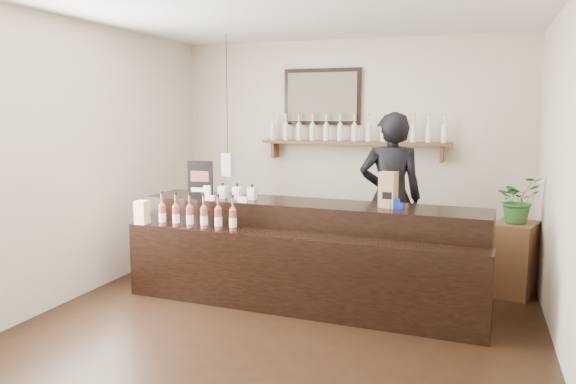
# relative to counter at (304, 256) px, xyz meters

# --- Properties ---
(ground) EXTENTS (5.00, 5.00, 0.00)m
(ground) POSITION_rel_counter_xyz_m (0.01, -0.57, -0.46)
(ground) COLOR black
(ground) RESTS_ON ground
(room_shell) EXTENTS (5.00, 5.00, 5.00)m
(room_shell) POSITION_rel_counter_xyz_m (0.01, -0.57, 1.24)
(room_shell) COLOR beige
(room_shell) RESTS_ON ground
(back_wall_decor) EXTENTS (2.66, 0.96, 1.69)m
(back_wall_decor) POSITION_rel_counter_xyz_m (-0.14, 1.80, 1.29)
(back_wall_decor) COLOR #59321E
(back_wall_decor) RESTS_ON ground
(counter) EXTENTS (3.56, 1.15, 1.15)m
(counter) POSITION_rel_counter_xyz_m (0.00, 0.00, 0.00)
(counter) COLOR black
(counter) RESTS_ON ground
(promo_sign) EXTENTS (0.28, 0.05, 0.39)m
(promo_sign) POSITION_rel_counter_xyz_m (-1.17, 0.06, 0.72)
(promo_sign) COLOR black
(promo_sign) RESTS_ON counter
(paper_bag) EXTENTS (0.18, 0.15, 0.34)m
(paper_bag) POSITION_rel_counter_xyz_m (0.81, 0.07, 0.69)
(paper_bag) COLOR olive
(paper_bag) RESTS_ON counter
(tape_dispenser) EXTENTS (0.12, 0.06, 0.10)m
(tape_dispenser) POSITION_rel_counter_xyz_m (0.90, 0.03, 0.56)
(tape_dispenser) COLOR #1C2BC6
(tape_dispenser) RESTS_ON counter
(side_cabinet) EXTENTS (0.52, 0.61, 0.76)m
(side_cabinet) POSITION_rel_counter_xyz_m (2.01, 0.91, -0.08)
(side_cabinet) COLOR #59321E
(side_cabinet) RESTS_ON ground
(potted_plant) EXTENTS (0.57, 0.56, 0.48)m
(potted_plant) POSITION_rel_counter_xyz_m (2.01, 0.91, 0.54)
(potted_plant) COLOR #2B5F26
(potted_plant) RESTS_ON side_cabinet
(shopkeeper) EXTENTS (0.87, 0.67, 2.13)m
(shopkeeper) POSITION_rel_counter_xyz_m (0.70, 0.98, 0.60)
(shopkeeper) COLOR black
(shopkeeper) RESTS_ON ground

